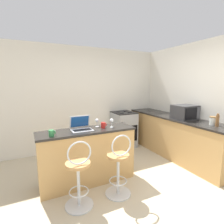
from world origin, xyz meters
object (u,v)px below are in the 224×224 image
Objects in this scene: storage_jar at (213,121)px; laptop at (81,126)px; mug_red at (103,125)px; pepper_mill at (217,120)px; stove_range at (124,129)px; wine_glass_short at (97,121)px; bar_stool_far at (119,167)px; wine_glass_tall at (112,121)px; bar_stool_near at (79,176)px; microwave at (185,112)px; mug_green at (52,133)px.

laptop is at bearing 161.99° from storage_jar.
storage_jar is (1.92, -0.68, 0.03)m from mug_red.
pepper_mill is (2.26, -0.85, 0.06)m from laptop.
stove_range is 1.80m from mug_red.
laptop reaches higher than wine_glass_short.
wine_glass_tall is at bearing 75.59° from bar_stool_far.
bar_stool_near is at bearing -110.33° from laptop.
bar_stool_near is 2.85× the size of laptop.
bar_stool_near is at bearing -133.70° from stove_range.
laptop is 0.36× the size of stove_range.
stove_range is 6.06× the size of wine_glass_tall.
wine_glass_tall reaches higher than bar_stool_near.
wine_glass_short is (0.53, 0.67, 0.59)m from bar_stool_near.
microwave reaches higher than laptop.
bar_stool_far is (0.62, 0.00, 0.00)m from bar_stool_near.
pepper_mill reaches higher than mug_red.
bar_stool_near is at bearing -128.60° from wine_glass_short.
pepper_mill reaches higher than mug_green.
bar_stool_far is 0.90m from laptop.
stove_range is at bearing 111.49° from storage_jar.
storage_jar is at bearing -18.01° from laptop.
wine_glass_tall is (0.75, 0.52, 0.60)m from bar_stool_near.
bar_stool_far is 0.89m from wine_glass_short.
laptop is 0.32m from wine_glass_short.
laptop is 2.20× the size of wine_glass_tall.
stove_range is 1.73m from wine_glass_tall.
microwave is 2.76m from mug_green.
bar_stool_far is at bearing -165.74° from microwave.
stove_range is (1.74, 1.82, 0.01)m from bar_stool_near.
microwave reaches higher than pepper_mill.
wine_glass_short is at bearing 12.35° from laptop.
bar_stool_far is 1.04× the size of stove_range.
wine_glass_tall is 1.03m from mug_green.
microwave is at bearing -1.93° from mug_red.
stove_range is at bearing 118.82° from microwave.
wine_glass_short is (-0.22, 0.14, -0.01)m from wine_glass_tall.
storage_jar is at bearing 74.80° from pepper_mill.
wine_glass_short is (-1.21, -1.15, 0.58)m from stove_range.
wine_glass_tall reaches higher than mug_red.
mug_red is at bearing 157.34° from pepper_mill.
stove_range is 6.45× the size of wine_glass_short.
mug_green is (-0.27, 0.43, 0.53)m from bar_stool_near.
wine_glass_tall is at bearing 178.31° from microwave.
microwave is at bearing -1.69° from wine_glass_tall.
microwave is at bearing -5.67° from wine_glass_short.
bar_stool_far is at bearing -26.06° from mug_green.
wine_glass_short is 1.53× the size of mug_green.
mug_green is at bearing -173.27° from mug_red.
bar_stool_near is at bearing -138.07° from mug_red.
storage_jar reaches higher than bar_stool_near.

